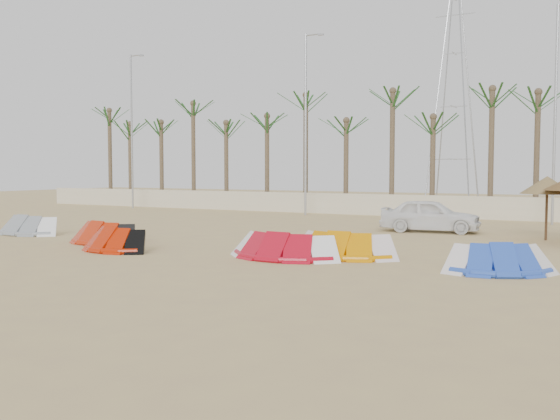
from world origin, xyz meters
The scene contains 15 objects.
ground centered at (0.00, 0.00, 0.00)m, with size 120.00×120.00×0.00m, color tan.
boundary_wall centered at (0.00, 22.00, 0.65)m, with size 60.00×0.30×1.30m, color beige.
palm_line centered at (0.67, 23.50, 6.44)m, with size 52.00×4.00×7.70m.
lamp_a centered at (-19.96, 20.00, 5.77)m, with size 1.25×0.14×11.00m.
lamp_b centered at (-5.96, 20.00, 5.77)m, with size 1.25×0.14×11.00m.
lamp_c centered at (8.04, 20.00, 5.77)m, with size 1.25×0.14×11.00m.
pylon centered at (1.00, 28.00, 0.00)m, with size 3.00×3.00×14.00m, color #A5A8AD, non-canonical shape.
kite_grey centered at (-11.40, 4.24, 0.42)m, with size 3.34×1.60×0.90m.
kite_red_left centered at (-6.14, 3.39, 0.42)m, with size 3.38×1.83×0.90m.
kite_red_mid centered at (-4.13, 1.91, 0.42)m, with size 3.07×1.86×0.90m.
kite_red_right centered at (1.85, 3.18, 0.42)m, with size 3.70×1.61×0.90m.
kite_orange centered at (3.38, 4.28, 0.42)m, with size 3.49×1.59×0.90m.
kite_blue centered at (8.35, 3.44, 0.42)m, with size 3.32×2.47×0.90m.
parasol_left centered at (8.50, 12.43, 2.19)m, with size 2.07×2.07×2.55m.
car centered at (3.58, 13.45, 0.75)m, with size 1.77×4.39×1.50m, color white.
Camera 1 is at (11.23, -14.19, 2.80)m, focal length 40.00 mm.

